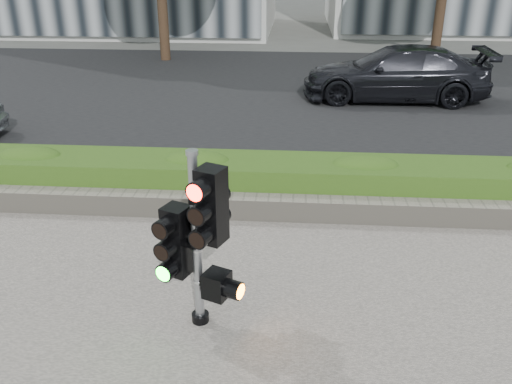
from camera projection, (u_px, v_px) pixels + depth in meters
The scene contains 7 objects.
ground at pixel (260, 289), 6.65m from camera, with size 120.00×120.00×0.00m, color #51514C.
road at pixel (283, 91), 15.73m from camera, with size 60.00×13.00×0.02m, color black.
curb at pixel (272, 183), 9.49m from camera, with size 60.00×0.25×0.12m, color gray.
stone_wall at pixel (269, 207), 8.29m from camera, with size 12.00×0.32×0.34m, color gray.
hedge at pixel (271, 180), 8.81m from camera, with size 12.00×1.00×0.68m, color olive.
traffic_signal at pixel (200, 232), 5.60m from camera, with size 0.75×0.63×2.02m.
car_dark at pixel (395, 73), 14.58m from camera, with size 2.00×4.91×1.43m, color black.
Camera 1 is at (0.37, -5.55, 3.84)m, focal length 38.00 mm.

